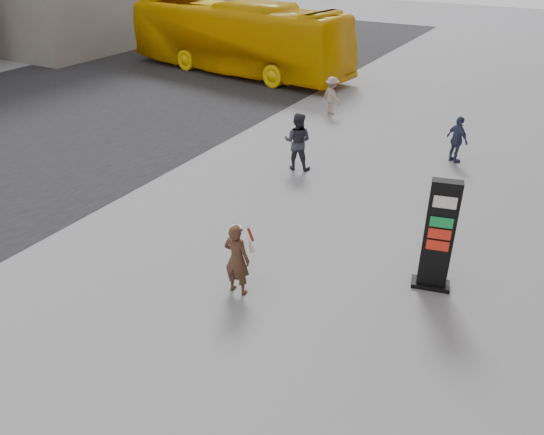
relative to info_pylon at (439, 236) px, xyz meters
The scene contains 8 objects.
ground 4.13m from the info_pylon, 157.70° to the right, with size 100.00×100.00×0.00m, color #9E9EA3.
road 17.06m from the info_pylon, 168.12° to the left, with size 16.00×60.00×0.01m, color black.
info_pylon is the anchor object (origin of this frame).
woman 4.06m from the info_pylon, 147.50° to the right, with size 0.60×0.53×1.59m.
bus 19.56m from the info_pylon, 135.24° to the left, with size 2.93×12.53×3.49m, color #E3AA03.
pedestrian_a 6.74m from the info_pylon, 142.31° to the left, with size 0.87×0.68×1.79m, color #2B2B34.
pedestrian_b 11.83m from the info_pylon, 124.57° to the left, with size 0.97×0.56×1.50m, color gray.
pedestrian_c 7.25m from the info_pylon, 99.52° to the left, with size 0.88×0.37×1.50m, color #323857.
Camera 1 is at (5.32, -8.07, 6.64)m, focal length 35.00 mm.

